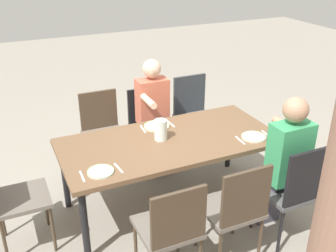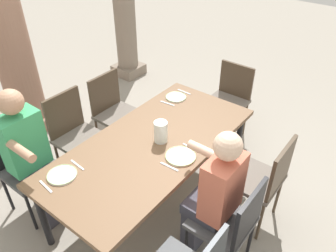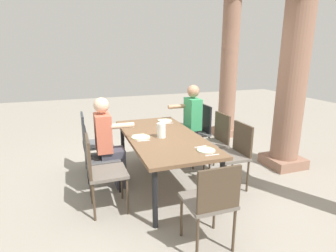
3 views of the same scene
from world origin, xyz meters
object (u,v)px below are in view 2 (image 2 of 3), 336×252
Objects in this scene: chair_east_north at (114,108)px; water_pitcher at (161,133)px; chair_east_south at (264,177)px; stone_column_centre at (3,20)px; chair_head_east at (230,96)px; chair_mid_south at (232,221)px; diner_woman_green at (213,194)px; dining_table at (152,148)px; diner_man_white at (31,156)px; plate_2 at (176,97)px; chair_west_north at (23,160)px; plate_0 at (62,175)px; plate_1 at (180,156)px; chair_mid_north at (74,131)px.

chair_east_north is 4.67× the size of water_pitcher.
stone_column_centre is (-0.36, 3.00, 0.84)m from chair_east_south.
chair_east_north reaches higher than chair_head_east.
stone_column_centre is (-1.39, 2.10, 0.85)m from chair_head_east.
diner_woman_green is at bearing 89.02° from chair_mid_south.
diner_man_white is at bearing 135.67° from dining_table.
chair_east_north is 0.73m from plate_2.
diner_man_white reaches higher than dining_table.
chair_west_north is 2.35m from chair_head_east.
chair_east_south is 0.59m from diner_woman_green.
plate_1 is (0.74, -0.60, -0.00)m from plate_0.
stone_column_centre reaches higher than chair_west_north.
diner_man_white is at bearing 112.17° from diner_woman_green.
chair_west_north is at bearing -122.75° from stone_column_centre.
chair_west_north is 1.03× the size of chair_mid_north.
water_pitcher is (0.81, -0.76, 0.12)m from diner_man_white.
plate_1 is at bearing -167.75° from chair_head_east.
diner_woman_green reaches higher than chair_mid_south.
water_pitcher is at bearing 72.07° from diner_woman_green.
chair_east_north is 0.33× the size of stone_column_centre.
diner_man_white reaches higher than plate_2.
water_pitcher is (0.22, 0.85, 0.31)m from chair_mid_south.
chair_head_east is at bearing 0.00° from dining_table.
plate_1 is at bearing 75.98° from chair_mid_south.
plate_2 is (1.48, -0.43, 0.04)m from diner_man_white.
diner_man_white is 1.12m from water_pitcher.
chair_mid_north is at bearing 150.30° from chair_head_east.
stone_column_centre reaches higher than chair_head_east.
stone_column_centre reaches higher than chair_mid_north.
diner_man_white is at bearing -162.56° from chair_mid_north.
plate_0 is (-1.14, -0.62, 0.21)m from chair_east_north.
chair_east_north is (0.55, 1.80, 0.02)m from chair_mid_south.
dining_table is 7.88× the size of plate_1.
diner_man_white is 0.44m from plate_0.
diner_woman_green is 5.53× the size of plate_0.
diner_man_white is 1.72m from stone_column_centre.
chair_east_north is 1.72m from diner_woman_green.
plate_2 is (1.48, 0.00, 0.00)m from plate_0.
plate_2 is (0.70, -1.82, -0.64)m from stone_column_centre.
stone_column_centre is 10.91× the size of plate_1.
chair_east_north is at bearing 90.00° from chair_east_south.
chair_head_east is 1.48m from plate_1.
chair_head_east is 4.60× the size of water_pitcher.
stone_column_centre is at bearing 60.80° from diner_man_white.
plate_0 is at bearing 140.94° from plate_1.
water_pitcher reaches higher than chair_head_east.
chair_mid_south is 4.54× the size of water_pitcher.
diner_woman_green is (-0.55, 0.18, 0.14)m from chair_east_south.
diner_woman_green is at bearing -70.24° from chair_west_north.
plate_0 is at bearing 120.38° from diner_woman_green.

